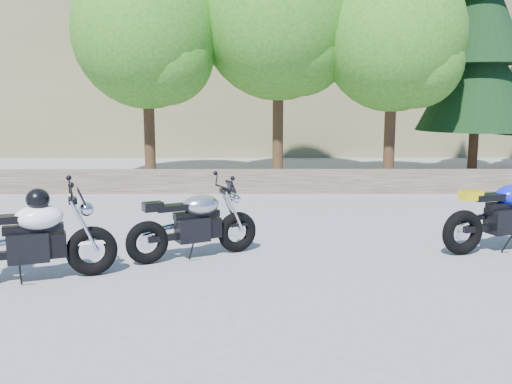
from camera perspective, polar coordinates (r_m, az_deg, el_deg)
ground at (r=7.72m, az=-1.47°, el=-6.72°), size 90.00×90.00×0.00m
stone_wall at (r=13.05m, az=-0.95°, el=1.08°), size 22.00×0.55×0.50m
hillside at (r=35.93m, az=4.52°, el=17.98°), size 80.00×30.00×15.00m
tree_decid_left at (r=14.85m, az=-10.52°, el=15.03°), size 3.67×3.67×5.62m
tree_decid_mid at (r=15.09m, az=2.70°, el=16.63°), size 4.08×4.08×6.24m
tree_decid_right at (r=14.84m, az=14.02°, el=14.39°), size 3.54×3.54×5.41m
conifer_near at (r=16.81m, az=21.48°, el=14.03°), size 3.17×3.17×7.06m
silver_bike at (r=7.73m, az=-6.16°, el=-3.26°), size 1.73×0.97×0.94m
white_bike at (r=7.17m, az=-21.79°, el=-4.18°), size 1.93×0.89×1.11m
blue_bike at (r=8.78m, az=23.74°, el=-2.19°), size 2.00×0.86×1.03m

